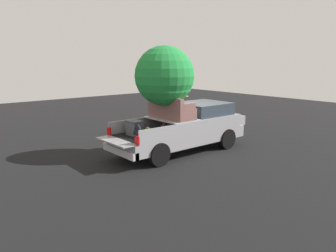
% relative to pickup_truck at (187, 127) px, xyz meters
% --- Properties ---
extents(ground_plane, '(40.00, 40.00, 0.00)m').
position_rel_pickup_truck_xyz_m(ground_plane, '(-0.36, -0.00, -0.95)').
color(ground_plane, black).
extents(pickup_truck, '(6.05, 2.06, 2.23)m').
position_rel_pickup_truck_xyz_m(pickup_truck, '(0.00, 0.00, 0.00)').
color(pickup_truck, gray).
rests_on(pickup_truck, ground_plane).
extents(tree_background, '(2.19, 2.19, 4.06)m').
position_rel_pickup_truck_xyz_m(tree_background, '(-1.08, 0.06, 2.00)').
color(tree_background, brown).
rests_on(tree_background, ground_plane).
extents(trash_can, '(0.60, 0.60, 0.98)m').
position_rel_pickup_truck_xyz_m(trash_can, '(3.17, 3.36, -0.46)').
color(trash_can, '#1E592D').
rests_on(trash_can, ground_plane).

